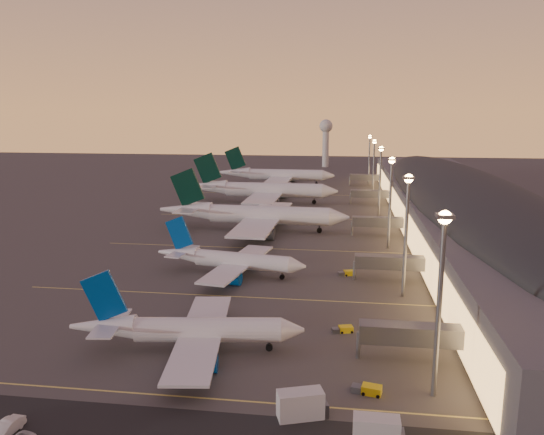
{
  "coord_description": "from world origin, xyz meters",
  "views": [
    {
      "loc": [
        22.99,
        -108.95,
        38.47
      ],
      "look_at": [
        2.0,
        45.0,
        7.0
      ],
      "focal_mm": 35.0,
      "sensor_mm": 36.0,
      "label": 1
    }
  ],
  "objects_px": {
    "airliner_narrow_south": "(188,330)",
    "radar_tower": "(326,135)",
    "catering_truck_a": "(303,405)",
    "airliner_wide_far": "(276,175)",
    "catering_truck_b": "(379,432)",
    "airliner_narrow_north": "(230,260)",
    "airliner_wide_near": "(253,215)",
    "airliner_wide_mid": "(261,190)",
    "baggage_tug_b": "(343,329)",
    "baggage_tug_c": "(347,273)",
    "service_van_c": "(6,429)",
    "baggage_tug_a": "(368,390)"
  },
  "relations": [
    {
      "from": "airliner_wide_near",
      "to": "airliner_wide_mid",
      "type": "distance_m",
      "value": 53.07
    },
    {
      "from": "airliner_wide_mid",
      "to": "baggage_tug_b",
      "type": "xyz_separation_m",
      "value": [
        35.43,
        -130.57,
        -4.92
      ]
    },
    {
      "from": "airliner_narrow_south",
      "to": "service_van_c",
      "type": "bearing_deg",
      "value": -128.0
    },
    {
      "from": "airliner_narrow_north",
      "to": "baggage_tug_c",
      "type": "distance_m",
      "value": 28.2
    },
    {
      "from": "baggage_tug_c",
      "to": "radar_tower",
      "type": "bearing_deg",
      "value": 78.87
    },
    {
      "from": "airliner_narrow_south",
      "to": "baggage_tug_c",
      "type": "distance_m",
      "value": 51.17
    },
    {
      "from": "baggage_tug_b",
      "to": "catering_truck_a",
      "type": "relative_size",
      "value": 0.57
    },
    {
      "from": "airliner_wide_far",
      "to": "baggage_tug_a",
      "type": "relative_size",
      "value": 14.27
    },
    {
      "from": "airliner_wide_mid",
      "to": "airliner_wide_far",
      "type": "distance_m",
      "value": 56.41
    },
    {
      "from": "baggage_tug_a",
      "to": "baggage_tug_b",
      "type": "distance_m",
      "value": 20.7
    },
    {
      "from": "airliner_wide_far",
      "to": "baggage_tug_b",
      "type": "distance_m",
      "value": 190.51
    },
    {
      "from": "airliner_narrow_north",
      "to": "baggage_tug_c",
      "type": "bearing_deg",
      "value": 15.57
    },
    {
      "from": "airliner_narrow_north",
      "to": "catering_truck_b",
      "type": "distance_m",
      "value": 69.64
    },
    {
      "from": "radar_tower",
      "to": "catering_truck_b",
      "type": "relative_size",
      "value": 5.41
    },
    {
      "from": "baggage_tug_c",
      "to": "airliner_narrow_north",
      "type": "bearing_deg",
      "value": 171.35
    },
    {
      "from": "airliner_narrow_north",
      "to": "airliner_wide_far",
      "type": "height_order",
      "value": "airliner_wide_far"
    },
    {
      "from": "airliner_wide_far",
      "to": "catering_truck_a",
      "type": "relative_size",
      "value": 9.07
    },
    {
      "from": "airliner_narrow_north",
      "to": "service_van_c",
      "type": "height_order",
      "value": "airliner_narrow_north"
    },
    {
      "from": "radar_tower",
      "to": "catering_truck_a",
      "type": "height_order",
      "value": "radar_tower"
    },
    {
      "from": "airliner_narrow_south",
      "to": "radar_tower",
      "type": "xyz_separation_m",
      "value": [
        11.43,
        291.02,
        18.35
      ]
    },
    {
      "from": "airliner_wide_far",
      "to": "catering_truck_a",
      "type": "distance_m",
      "value": 216.65
    },
    {
      "from": "baggage_tug_b",
      "to": "service_van_c",
      "type": "xyz_separation_m",
      "value": [
        -40.13,
        -36.19,
        0.37
      ]
    },
    {
      "from": "radar_tower",
      "to": "catering_truck_a",
      "type": "relative_size",
      "value": 4.74
    },
    {
      "from": "radar_tower",
      "to": "baggage_tug_c",
      "type": "relative_size",
      "value": 7.7
    },
    {
      "from": "airliner_wide_mid",
      "to": "airliner_narrow_south",
      "type": "bearing_deg",
      "value": -84.78
    },
    {
      "from": "airliner_narrow_south",
      "to": "airliner_wide_far",
      "type": "distance_m",
      "value": 198.04
    },
    {
      "from": "airliner_wide_far",
      "to": "baggage_tug_a",
      "type": "distance_m",
      "value": 211.2
    },
    {
      "from": "airliner_wide_far",
      "to": "airliner_narrow_north",
      "type": "bearing_deg",
      "value": -85.65
    },
    {
      "from": "airliner_wide_mid",
      "to": "catering_truck_a",
      "type": "bearing_deg",
      "value": -78.07
    },
    {
      "from": "airliner_narrow_north",
      "to": "radar_tower",
      "type": "distance_m",
      "value": 250.87
    },
    {
      "from": "radar_tower",
      "to": "service_van_c",
      "type": "relative_size",
      "value": 6.14
    },
    {
      "from": "baggage_tug_a",
      "to": "baggage_tug_b",
      "type": "bearing_deg",
      "value": 112.15
    },
    {
      "from": "airliner_wide_near",
      "to": "airliner_wide_mid",
      "type": "bearing_deg",
      "value": 98.14
    },
    {
      "from": "airliner_wide_near",
      "to": "baggage_tug_a",
      "type": "distance_m",
      "value": 103.76
    },
    {
      "from": "airliner_wide_mid",
      "to": "baggage_tug_c",
      "type": "distance_m",
      "value": 103.94
    },
    {
      "from": "service_van_c",
      "to": "airliner_narrow_south",
      "type": "bearing_deg",
      "value": 62.87
    },
    {
      "from": "baggage_tug_c",
      "to": "catering_truck_a",
      "type": "relative_size",
      "value": 0.62
    },
    {
      "from": "baggage_tug_a",
      "to": "baggage_tug_c",
      "type": "distance_m",
      "value": 53.76
    },
    {
      "from": "radar_tower",
      "to": "catering_truck_a",
      "type": "distance_m",
      "value": 308.44
    },
    {
      "from": "baggage_tug_c",
      "to": "catering_truck_a",
      "type": "height_order",
      "value": "catering_truck_a"
    },
    {
      "from": "baggage_tug_b",
      "to": "catering_truck_b",
      "type": "distance_m",
      "value": 32.02
    },
    {
      "from": "baggage_tug_c",
      "to": "airliner_wide_far",
      "type": "bearing_deg",
      "value": 89.1
    },
    {
      "from": "airliner_narrow_north",
      "to": "baggage_tug_a",
      "type": "relative_size",
      "value": 8.65
    },
    {
      "from": "baggage_tug_c",
      "to": "catering_truck_a",
      "type": "distance_m",
      "value": 60.97
    },
    {
      "from": "airliner_wide_near",
      "to": "radar_tower",
      "type": "relative_size",
      "value": 1.93
    },
    {
      "from": "airliner_narrow_north",
      "to": "baggage_tug_a",
      "type": "xyz_separation_m",
      "value": [
        30.52,
        -50.85,
        -2.93
      ]
    },
    {
      "from": "airliner_wide_far",
      "to": "catering_truck_b",
      "type": "height_order",
      "value": "airliner_wide_far"
    },
    {
      "from": "airliner_narrow_south",
      "to": "airliner_narrow_north",
      "type": "bearing_deg",
      "value": 85.43
    },
    {
      "from": "airliner_wide_far",
      "to": "radar_tower",
      "type": "bearing_deg",
      "value": 77.33
    },
    {
      "from": "airliner_wide_far",
      "to": "baggage_tug_a",
      "type": "bearing_deg",
      "value": -78.18
    }
  ]
}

